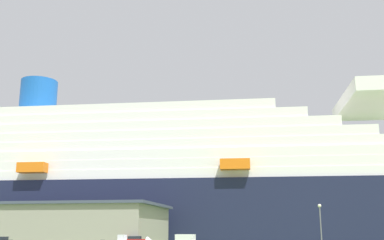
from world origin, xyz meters
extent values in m
cube|color=#191E38|center=(-28.53, 67.21, 8.26)|extent=(245.33, 41.68, 16.51)
cube|color=white|center=(-28.53, 67.21, 17.91)|extent=(215.94, 38.00, 2.81)
cube|color=white|center=(-33.42, 67.03, 20.72)|extent=(203.56, 37.30, 2.81)
cube|color=white|center=(-38.30, 66.86, 23.53)|extent=(192.31, 36.73, 2.81)
cube|color=white|center=(-43.18, 66.69, 26.34)|extent=(180.69, 35.55, 2.81)
cube|color=white|center=(-48.06, 66.51, 29.15)|extent=(174.12, 34.95, 2.81)
cube|color=white|center=(-52.95, 66.34, 31.95)|extent=(165.07, 34.15, 2.81)
cube|color=white|center=(-57.83, 66.17, 34.76)|extent=(157.02, 33.24, 2.81)
cube|color=white|center=(-62.71, 65.99, 37.57)|extent=(149.38, 32.35, 2.81)
cube|color=white|center=(44.71, 69.81, 40.97)|extent=(25.70, 37.18, 4.00)
cylinder|color=#1959B2|center=(-65.16, 65.91, 45.12)|extent=(12.31, 12.31, 12.30)
cube|color=orange|center=(-56.41, 49.03, 19.88)|extent=(8.11, 3.48, 2.80)
cube|color=orange|center=(0.56, 51.05, 19.88)|extent=(8.11, 3.48, 2.80)
cube|color=gray|center=(-41.58, 31.12, 3.98)|extent=(50.99, 27.84, 7.95)
cube|color=#3F4759|center=(-41.58, 31.12, 8.25)|extent=(53.03, 28.96, 0.60)
cube|color=white|center=(-0.51, -20.22, 1.75)|extent=(2.08, 1.91, 0.90)
cube|color=#26333F|center=(0.17, -20.24, 1.66)|extent=(0.16, 1.68, 0.63)
cube|color=silver|center=(-7.96, -19.96, 1.80)|extent=(0.83, 1.03, 0.70)
cylinder|color=slate|center=(17.03, 5.30, 3.14)|extent=(0.20, 0.20, 6.28)
sphere|color=#F9F2CC|center=(17.03, 5.30, 6.53)|extent=(0.56, 0.56, 0.56)
cube|color=#1E232D|center=(-16.88, 16.72, 1.31)|extent=(2.63, 2.01, 0.55)
camera|label=1|loc=(8.75, -73.62, 2.59)|focal=43.81mm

